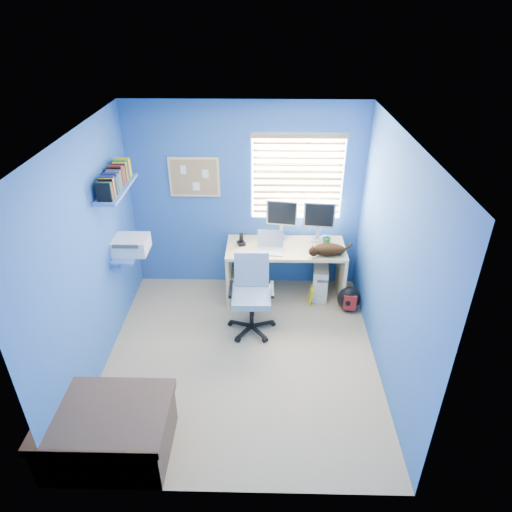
{
  "coord_description": "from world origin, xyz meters",
  "views": [
    {
      "loc": [
        0.25,
        -3.87,
        3.57
      ],
      "look_at": [
        0.15,
        0.65,
        0.95
      ],
      "focal_mm": 32.0,
      "sensor_mm": 36.0,
      "label": 1
    }
  ],
  "objects_px": {
    "cat": "(329,250)",
    "office_chair": "(252,303)",
    "laptop": "(270,244)",
    "tower_pc": "(320,280)",
    "desk": "(285,271)"
  },
  "relations": [
    {
      "from": "desk",
      "to": "cat",
      "type": "xyz_separation_m",
      "value": [
        0.52,
        -0.19,
        0.44
      ]
    },
    {
      "from": "desk",
      "to": "laptop",
      "type": "bearing_deg",
      "value": -148.86
    },
    {
      "from": "cat",
      "to": "tower_pc",
      "type": "height_order",
      "value": "cat"
    },
    {
      "from": "tower_pc",
      "to": "cat",
      "type": "bearing_deg",
      "value": -70.66
    },
    {
      "from": "cat",
      "to": "tower_pc",
      "type": "relative_size",
      "value": 0.91
    },
    {
      "from": "laptop",
      "to": "tower_pc",
      "type": "relative_size",
      "value": 0.73
    },
    {
      "from": "laptop",
      "to": "office_chair",
      "type": "bearing_deg",
      "value": -105.22
    },
    {
      "from": "cat",
      "to": "office_chair",
      "type": "distance_m",
      "value": 1.17
    },
    {
      "from": "tower_pc",
      "to": "office_chair",
      "type": "height_order",
      "value": "office_chair"
    },
    {
      "from": "desk",
      "to": "office_chair",
      "type": "relative_size",
      "value": 1.6
    },
    {
      "from": "desk",
      "to": "tower_pc",
      "type": "bearing_deg",
      "value": 0.91
    },
    {
      "from": "desk",
      "to": "cat",
      "type": "distance_m",
      "value": 0.71
    },
    {
      "from": "laptop",
      "to": "tower_pc",
      "type": "xyz_separation_m",
      "value": [
        0.69,
        0.13,
        -0.62
      ]
    },
    {
      "from": "laptop",
      "to": "cat",
      "type": "xyz_separation_m",
      "value": [
        0.73,
        -0.07,
        -0.04
      ]
    },
    {
      "from": "desk",
      "to": "tower_pc",
      "type": "distance_m",
      "value": 0.5
    }
  ]
}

